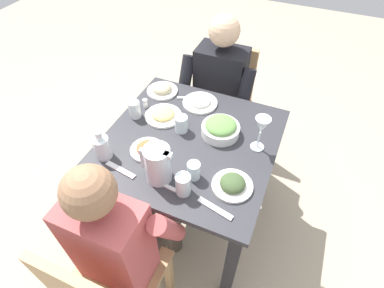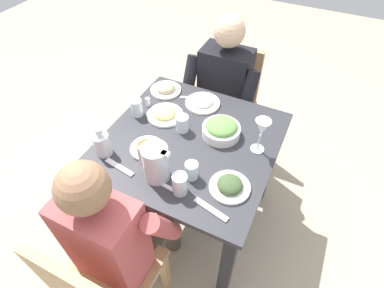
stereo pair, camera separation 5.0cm
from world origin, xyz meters
The scene contains 24 objects.
ground_plane centered at (0.00, 0.00, 0.00)m, with size 8.00×8.00×0.00m, color tan.
dining_table centered at (0.00, 0.00, 0.63)m, with size 0.88×0.88×0.76m.
chair_near centered at (0.05, -0.74, 0.49)m, with size 0.40×0.40×0.87m.
chair_far centered at (0.09, 0.74, 0.49)m, with size 0.40×0.40×0.87m.
diner_near centered at (0.05, -0.54, 0.64)m, with size 0.48×0.53×1.16m.
diner_far centered at (0.09, 0.54, 0.64)m, with size 0.48×0.53×1.16m.
water_pitcher centered at (0.04, 0.28, 0.85)m, with size 0.16×0.12×0.19m.
salad_bowl centered at (-0.13, -0.11, 0.80)m, with size 0.20×0.20×0.09m.
plate_dolmas centered at (-0.29, 0.20, 0.78)m, with size 0.19×0.19×0.06m.
plate_yoghurt centered at (0.07, -0.30, 0.78)m, with size 0.21×0.21×0.05m.
plate_beans centered at (0.32, -0.32, 0.78)m, with size 0.19×0.19×0.06m.
plate_rice_curry centered at (0.17, 0.16, 0.77)m, with size 0.17×0.17×0.04m.
plate_fries centered at (0.21, -0.11, 0.77)m, with size 0.21×0.21×0.05m.
water_glass_near_left centered at (0.36, -0.05, 0.81)m, with size 0.07×0.07×0.10m, color silver.
water_glass_by_pitcher centered at (-0.10, 0.31, 0.81)m, with size 0.07×0.07×0.11m, color silver.
water_glass_near_right centered at (-0.11, 0.21, 0.80)m, with size 0.06×0.06×0.09m, color silver.
water_glass_far_left centered at (0.07, -0.05, 0.80)m, with size 0.07×0.07×0.09m, color silver.
wine_glass centered at (-0.34, -0.09, 0.90)m, with size 0.08×0.08×0.20m.
oil_carafe centered at (0.35, 0.27, 0.82)m, with size 0.08×0.08×0.16m.
salt_shaker centered at (0.35, -0.15, 0.79)m, with size 0.03×0.03×0.05m.
fork_near centered at (0.23, 0.32, 0.76)m, with size 0.17×0.03×0.01m, color silver.
knife_near centered at (-0.02, 0.32, 0.76)m, with size 0.18×0.02×0.01m, color silver.
fork_far centered at (-0.26, 0.34, 0.76)m, with size 0.17×0.03×0.01m, color silver.
knife_far centered at (0.13, -0.33, 0.76)m, with size 0.18×0.02×0.01m, color silver.
Camera 1 is at (-0.44, 1.02, 1.89)m, focal length 28.28 mm.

